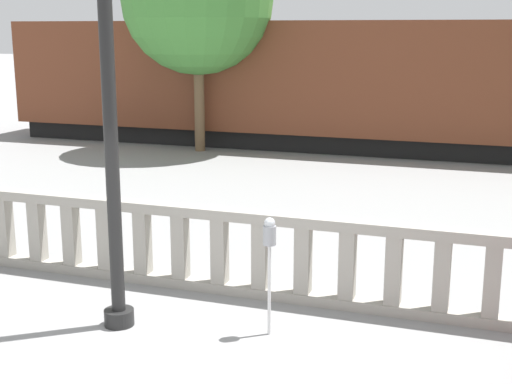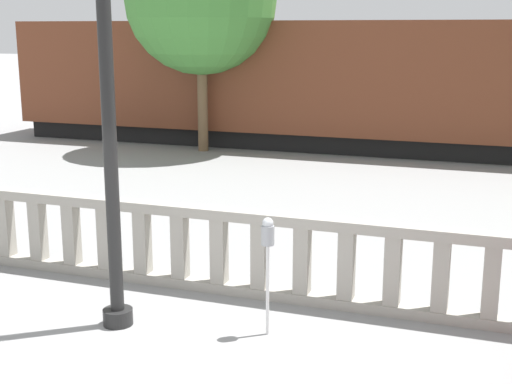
{
  "view_description": "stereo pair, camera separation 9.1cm",
  "coord_description": "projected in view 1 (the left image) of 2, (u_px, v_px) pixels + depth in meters",
  "views": [
    {
      "loc": [
        3.29,
        -5.42,
        3.57
      ],
      "look_at": [
        -0.12,
        4.21,
        1.22
      ],
      "focal_mm": 50.0,
      "sensor_mm": 36.0,
      "label": 1
    },
    {
      "loc": [
        3.37,
        -5.39,
        3.57
      ],
      "look_at": [
        -0.12,
        4.21,
        1.22
      ],
      "focal_mm": 50.0,
      "sensor_mm": 36.0,
      "label": 2
    }
  ],
  "objects": [
    {
      "name": "lamppost",
      "position": [
        107.0,
        50.0,
        8.03
      ],
      "size": [
        0.37,
        0.37,
        6.61
      ],
      "color": "black",
      "rests_on": "ground"
    },
    {
      "name": "train_near",
      "position": [
        347.0,
        83.0,
        21.13
      ],
      "size": [
        21.13,
        2.85,
        4.38
      ],
      "color": "black",
      "rests_on": "ground"
    },
    {
      "name": "balustrade",
      "position": [
        240.0,
        253.0,
        9.66
      ],
      "size": [
        15.67,
        0.24,
        1.19
      ],
      "color": "#9E998E",
      "rests_on": "ground"
    },
    {
      "name": "parking_meter",
      "position": [
        269.0,
        243.0,
        8.26
      ],
      "size": [
        0.15,
        0.15,
        1.44
      ],
      "color": "silver",
      "rests_on": "ground"
    }
  ]
}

